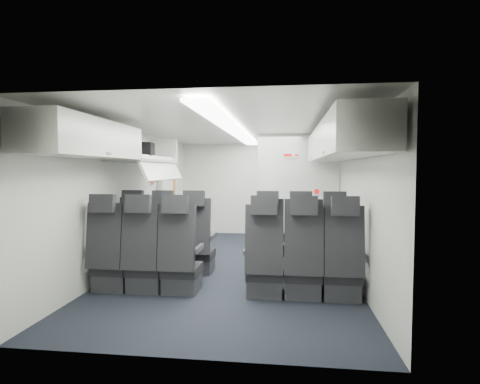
% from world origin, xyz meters
% --- Properties ---
extents(cabin_shell, '(3.41, 6.01, 2.16)m').
position_xyz_m(cabin_shell, '(0.00, 0.00, 1.12)').
color(cabin_shell, black).
rests_on(cabin_shell, ground).
extents(seat_row_front, '(3.33, 0.56, 1.24)m').
position_xyz_m(seat_row_front, '(-0.00, -0.53, 0.40)').
color(seat_row_front, black).
rests_on(seat_row_front, cabin_shell).
extents(seat_row_mid, '(3.33, 0.56, 1.24)m').
position_xyz_m(seat_row_mid, '(-0.00, -1.43, 0.40)').
color(seat_row_mid, black).
rests_on(seat_row_mid, cabin_shell).
extents(overhead_bin_left_rear, '(0.53, 1.80, 0.40)m').
position_xyz_m(overhead_bin_left_rear, '(-1.40, -2.00, 1.86)').
color(overhead_bin_left_rear, silver).
rests_on(overhead_bin_left_rear, cabin_shell).
extents(overhead_bin_left_front_open, '(0.64, 1.70, 0.72)m').
position_xyz_m(overhead_bin_left_front_open, '(-1.44, -0.25, 1.74)').
color(overhead_bin_left_front_open, '#9E9E93').
rests_on(overhead_bin_left_front_open, cabin_shell).
extents(overhead_bin_right_rear, '(0.53, 1.80, 0.40)m').
position_xyz_m(overhead_bin_right_rear, '(1.40, -2.00, 1.86)').
color(overhead_bin_right_rear, silver).
rests_on(overhead_bin_right_rear, cabin_shell).
extents(overhead_bin_right_front, '(0.53, 1.70, 0.40)m').
position_xyz_m(overhead_bin_right_front, '(1.40, -0.25, 1.86)').
color(overhead_bin_right_front, silver).
rests_on(overhead_bin_right_front, cabin_shell).
extents(bulkhead_partition, '(1.40, 0.15, 2.13)m').
position_xyz_m(bulkhead_partition, '(0.98, 0.80, 1.08)').
color(bulkhead_partition, silver).
rests_on(bulkhead_partition, cabin_shell).
extents(galley_unit, '(0.85, 0.52, 1.90)m').
position_xyz_m(galley_unit, '(0.95, 2.72, 0.95)').
color(galley_unit, '#939399').
rests_on(galley_unit, cabin_shell).
extents(boarding_door, '(0.12, 1.27, 1.86)m').
position_xyz_m(boarding_door, '(-1.64, 1.55, 0.95)').
color(boarding_door, silver).
rests_on(boarding_door, cabin_shell).
extents(flight_attendant, '(0.64, 0.78, 1.84)m').
position_xyz_m(flight_attendant, '(0.42, 1.78, 0.92)').
color(flight_attendant, black).
rests_on(flight_attendant, ground).
extents(carry_on_bag, '(0.47, 0.36, 0.26)m').
position_xyz_m(carry_on_bag, '(-1.44, -0.43, 1.80)').
color(carry_on_bag, black).
rests_on(carry_on_bag, overhead_bin_left_front_open).
extents(papers, '(0.20, 0.05, 0.14)m').
position_xyz_m(papers, '(0.61, 1.73, 1.09)').
color(papers, white).
rests_on(papers, flight_attendant).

